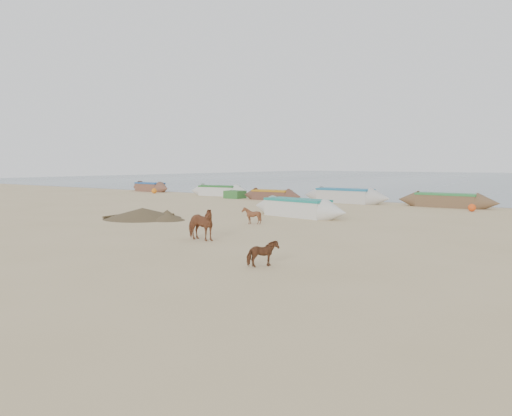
% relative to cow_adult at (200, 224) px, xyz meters
% --- Properties ---
extents(ground, '(140.00, 140.00, 0.00)m').
position_rel_cow_adult_xyz_m(ground, '(0.54, -1.30, -0.59)').
color(ground, tan).
rests_on(ground, ground).
extents(cow_adult, '(1.42, 0.70, 1.18)m').
position_rel_cow_adult_xyz_m(cow_adult, '(0.00, 0.00, 0.00)').
color(cow_adult, brown).
rests_on(cow_adult, ground).
extents(calf_front, '(0.83, 0.78, 0.78)m').
position_rel_cow_adult_xyz_m(calf_front, '(-1.35, 4.94, -0.20)').
color(calf_front, brown).
rests_on(calf_front, ground).
extents(calf_right, '(0.72, 0.80, 0.71)m').
position_rel_cow_adult_xyz_m(calf_right, '(4.50, -2.43, -0.23)').
color(calf_right, brown).
rests_on(calf_right, ground).
extents(near_canoe, '(6.28, 2.24, 0.93)m').
position_rel_cow_adult_xyz_m(near_canoe, '(-1.30, 8.87, -0.12)').
color(near_canoe, silver).
rests_on(near_canoe, ground).
extents(debris_pile, '(4.12, 4.12, 0.52)m').
position_rel_cow_adult_xyz_m(debris_pile, '(-7.21, 3.64, -0.33)').
color(debris_pile, brown).
rests_on(debris_pile, ground).
extents(waterline_canoes, '(55.59, 3.88, 0.99)m').
position_rel_cow_adult_xyz_m(waterline_canoes, '(0.76, 18.93, -0.14)').
color(waterline_canoes, brown).
rests_on(waterline_canoes, ground).
extents(beach_clutter, '(43.84, 2.96, 0.64)m').
position_rel_cow_adult_xyz_m(beach_clutter, '(4.19, 18.30, -0.29)').
color(beach_clutter, '#31682E').
rests_on(beach_clutter, ground).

